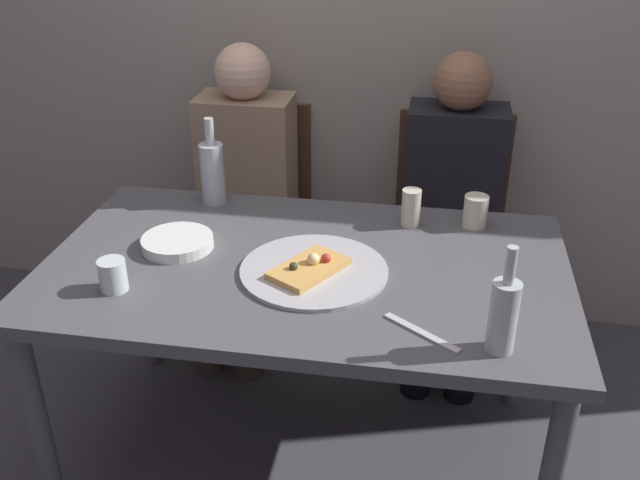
{
  "coord_description": "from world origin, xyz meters",
  "views": [
    {
      "loc": [
        0.34,
        -1.72,
        1.73
      ],
      "look_at": [
        0.03,
        0.06,
        0.78
      ],
      "focal_mm": 39.59,
      "sensor_mm": 36.0,
      "label": 1
    }
  ],
  "objects_px": {
    "wine_glass": "(411,208)",
    "chair_right": "(449,215)",
    "tumbler_far": "(475,211)",
    "guest_in_beanie": "(452,202)",
    "guest_in_sweater": "(242,187)",
    "pizza_tray": "(314,270)",
    "table_knife": "(421,333)",
    "chair_left": "(253,201)",
    "dining_table": "(305,287)",
    "pizza_slice_last": "(309,267)",
    "wine_bottle": "(212,171)",
    "plate_stack": "(177,242)",
    "beer_bottle": "(504,314)",
    "tumbler_near": "(113,275)"
  },
  "relations": [
    {
      "from": "wine_glass",
      "to": "chair_right",
      "type": "height_order",
      "value": "chair_right"
    },
    {
      "from": "tumbler_far",
      "to": "guest_in_beanie",
      "type": "height_order",
      "value": "guest_in_beanie"
    },
    {
      "from": "wine_glass",
      "to": "guest_in_sweater",
      "type": "bearing_deg",
      "value": 149.6
    },
    {
      "from": "pizza_tray",
      "to": "guest_in_sweater",
      "type": "xyz_separation_m",
      "value": [
        -0.41,
        0.73,
        -0.09
      ]
    },
    {
      "from": "pizza_tray",
      "to": "table_knife",
      "type": "distance_m",
      "value": 0.39
    },
    {
      "from": "tumbler_far",
      "to": "chair_left",
      "type": "height_order",
      "value": "chair_left"
    },
    {
      "from": "dining_table",
      "to": "pizza_slice_last",
      "type": "height_order",
      "value": "pizza_slice_last"
    },
    {
      "from": "chair_right",
      "to": "wine_bottle",
      "type": "bearing_deg",
      "value": 30.74
    },
    {
      "from": "dining_table",
      "to": "plate_stack",
      "type": "distance_m",
      "value": 0.4
    },
    {
      "from": "table_knife",
      "to": "chair_right",
      "type": "distance_m",
      "value": 1.15
    },
    {
      "from": "pizza_tray",
      "to": "chair_right",
      "type": "distance_m",
      "value": 0.99
    },
    {
      "from": "beer_bottle",
      "to": "tumbler_far",
      "type": "height_order",
      "value": "beer_bottle"
    },
    {
      "from": "pizza_slice_last",
      "to": "tumbler_near",
      "type": "height_order",
      "value": "tumbler_near"
    },
    {
      "from": "pizza_tray",
      "to": "plate_stack",
      "type": "relative_size",
      "value": 1.95
    },
    {
      "from": "wine_glass",
      "to": "tumbler_far",
      "type": "bearing_deg",
      "value": 6.83
    },
    {
      "from": "dining_table",
      "to": "chair_left",
      "type": "height_order",
      "value": "chair_left"
    },
    {
      "from": "beer_bottle",
      "to": "wine_glass",
      "type": "relative_size",
      "value": 2.28
    },
    {
      "from": "chair_right",
      "to": "table_knife",
      "type": "bearing_deg",
      "value": 86.19
    },
    {
      "from": "wine_bottle",
      "to": "pizza_tray",
      "type": "bearing_deg",
      "value": -44.48
    },
    {
      "from": "plate_stack",
      "to": "chair_left",
      "type": "relative_size",
      "value": 0.24
    },
    {
      "from": "table_knife",
      "to": "chair_left",
      "type": "distance_m",
      "value": 1.36
    },
    {
      "from": "tumbler_near",
      "to": "guest_in_beanie",
      "type": "xyz_separation_m",
      "value": [
        0.89,
        0.91,
        -0.13
      ]
    },
    {
      "from": "dining_table",
      "to": "chair_right",
      "type": "xyz_separation_m",
      "value": [
        0.42,
        0.84,
        -0.14
      ]
    },
    {
      "from": "plate_stack",
      "to": "chair_left",
      "type": "distance_m",
      "value": 0.84
    },
    {
      "from": "pizza_slice_last",
      "to": "guest_in_beanie",
      "type": "bearing_deg",
      "value": 62.16
    },
    {
      "from": "beer_bottle",
      "to": "tumbler_far",
      "type": "xyz_separation_m",
      "value": [
        -0.04,
        0.65,
        -0.05
      ]
    },
    {
      "from": "wine_bottle",
      "to": "tumbler_far",
      "type": "xyz_separation_m",
      "value": [
        0.86,
        -0.04,
        -0.06
      ]
    },
    {
      "from": "tumbler_near",
      "to": "table_knife",
      "type": "relative_size",
      "value": 0.4
    },
    {
      "from": "dining_table",
      "to": "plate_stack",
      "type": "relative_size",
      "value": 7.02
    },
    {
      "from": "beer_bottle",
      "to": "plate_stack",
      "type": "bearing_deg",
      "value": 158.85
    },
    {
      "from": "tumbler_far",
      "to": "chair_left",
      "type": "xyz_separation_m",
      "value": [
        -0.86,
        0.52,
        -0.26
      ]
    },
    {
      "from": "pizza_tray",
      "to": "tumbler_far",
      "type": "relative_size",
      "value": 4.04
    },
    {
      "from": "tumbler_far",
      "to": "pizza_tray",
      "type": "bearing_deg",
      "value": -140.54
    },
    {
      "from": "chair_left",
      "to": "chair_right",
      "type": "bearing_deg",
      "value": -180.0
    },
    {
      "from": "pizza_slice_last",
      "to": "table_knife",
      "type": "height_order",
      "value": "pizza_slice_last"
    },
    {
      "from": "pizza_slice_last",
      "to": "chair_right",
      "type": "xyz_separation_m",
      "value": [
        0.39,
        0.9,
        -0.24
      ]
    },
    {
      "from": "pizza_tray",
      "to": "beer_bottle",
      "type": "xyz_separation_m",
      "value": [
        0.49,
        -0.28,
        0.09
      ]
    },
    {
      "from": "pizza_tray",
      "to": "wine_bottle",
      "type": "relative_size",
      "value": 1.42
    },
    {
      "from": "table_knife",
      "to": "guest_in_sweater",
      "type": "xyz_separation_m",
      "value": [
        -0.72,
        0.98,
        -0.09
      ]
    },
    {
      "from": "beer_bottle",
      "to": "plate_stack",
      "type": "relative_size",
      "value": 1.28
    },
    {
      "from": "table_knife",
      "to": "chair_left",
      "type": "relative_size",
      "value": 0.24
    },
    {
      "from": "tumbler_near",
      "to": "wine_glass",
      "type": "bearing_deg",
      "value": 34.61
    },
    {
      "from": "chair_left",
      "to": "guest_in_sweater",
      "type": "relative_size",
      "value": 0.77
    },
    {
      "from": "pizza_slice_last",
      "to": "plate_stack",
      "type": "distance_m",
      "value": 0.43
    },
    {
      "from": "beer_bottle",
      "to": "guest_in_beanie",
      "type": "relative_size",
      "value": 0.23
    },
    {
      "from": "pizza_tray",
      "to": "plate_stack",
      "type": "xyz_separation_m",
      "value": [
        -0.43,
        0.08,
        0.01
      ]
    },
    {
      "from": "pizza_slice_last",
      "to": "chair_right",
      "type": "height_order",
      "value": "chair_right"
    },
    {
      "from": "tumbler_near",
      "to": "chair_right",
      "type": "xyz_separation_m",
      "value": [
        0.89,
        1.06,
        -0.26
      ]
    },
    {
      "from": "tumbler_far",
      "to": "guest_in_sweater",
      "type": "relative_size",
      "value": 0.09
    },
    {
      "from": "wine_bottle",
      "to": "chair_right",
      "type": "relative_size",
      "value": 0.33
    }
  ]
}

